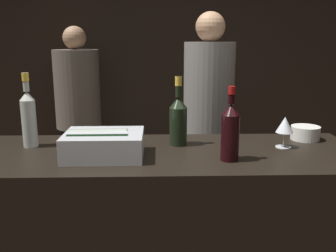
{
  "coord_description": "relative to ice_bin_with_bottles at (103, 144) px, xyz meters",
  "views": [
    {
      "loc": [
        -0.05,
        -1.4,
        1.6
      ],
      "look_at": [
        0.0,
        0.37,
        1.19
      ],
      "focal_mm": 40.0,
      "sensor_mm": 36.0,
      "label": 1
    }
  ],
  "objects": [
    {
      "name": "ice_bin_with_bottles",
      "position": [
        0.0,
        0.0,
        0.0
      ],
      "size": [
        0.36,
        0.28,
        0.12
      ],
      "color": "#B7BABF",
      "rests_on": "bar_counter"
    },
    {
      "name": "person_in_hoodie",
      "position": [
        -0.49,
        1.82,
        -0.18
      ],
      "size": [
        0.42,
        0.42,
        1.72
      ],
      "rotation": [
        0.0,
        0.0,
        1.51
      ],
      "color": "black",
      "rests_on": "ground_plane"
    },
    {
      "name": "wine_glass",
      "position": [
        0.89,
        0.12,
        0.05
      ],
      "size": [
        0.09,
        0.09,
        0.16
      ],
      "color": "silver",
      "rests_on": "bar_counter"
    },
    {
      "name": "bowl_white",
      "position": [
        1.06,
        0.27,
        -0.02
      ],
      "size": [
        0.15,
        0.15,
        0.07
      ],
      "color": "silver",
      "rests_on": "bar_counter"
    },
    {
      "name": "person_blond_tee",
      "position": [
        0.63,
        1.03,
        -0.13
      ],
      "size": [
        0.37,
        0.37,
        1.79
      ],
      "rotation": [
        0.0,
        0.0,
        1.17
      ],
      "color": "black",
      "rests_on": "ground_plane"
    },
    {
      "name": "bar_counter",
      "position": [
        0.3,
        0.07,
        -0.59
      ],
      "size": [
        1.9,
        0.68,
        1.07
      ],
      "color": "black",
      "rests_on": "ground_plane"
    },
    {
      "name": "rose_wine_bottle",
      "position": [
        -0.39,
        0.18,
        0.09
      ],
      "size": [
        0.07,
        0.07,
        0.37
      ],
      "color": "#B2B7AD",
      "rests_on": "bar_counter"
    },
    {
      "name": "red_wine_bottle_tall",
      "position": [
        0.58,
        -0.07,
        0.07
      ],
      "size": [
        0.08,
        0.08,
        0.33
      ],
      "color": "black",
      "rests_on": "bar_counter"
    },
    {
      "name": "champagne_bottle",
      "position": [
        0.36,
        0.19,
        0.07
      ],
      "size": [
        0.09,
        0.09,
        0.35
      ],
      "color": "black",
      "rests_on": "bar_counter"
    },
    {
      "name": "candle_votive",
      "position": [
        -0.1,
        0.29,
        -0.04
      ],
      "size": [
        0.08,
        0.08,
        0.05
      ],
      "color": "silver",
      "rests_on": "bar_counter"
    },
    {
      "name": "wall_back_chalkboard",
      "position": [
        0.3,
        2.25,
        0.27
      ],
      "size": [
        6.4,
        0.06,
        2.8
      ],
      "color": "black",
      "rests_on": "ground_plane"
    }
  ]
}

